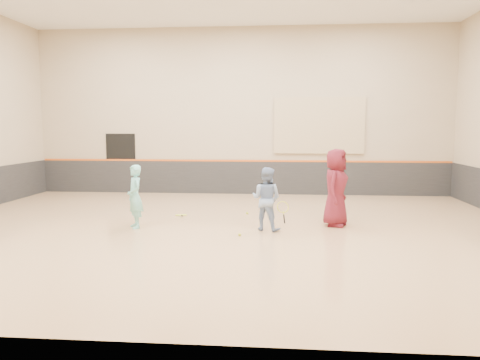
# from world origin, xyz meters

# --- Properties ---
(room) EXTENTS (15.04, 12.04, 6.22)m
(room) POSITION_xyz_m (0.00, 0.00, 0.81)
(room) COLOR tan
(room) RESTS_ON ground
(wainscot_back) EXTENTS (14.90, 0.04, 1.20)m
(wainscot_back) POSITION_xyz_m (0.00, 5.97, 0.60)
(wainscot_back) COLOR #232326
(wainscot_back) RESTS_ON floor
(accent_stripe) EXTENTS (14.90, 0.03, 0.06)m
(accent_stripe) POSITION_xyz_m (0.00, 5.96, 1.22)
(accent_stripe) COLOR #D85914
(accent_stripe) RESTS_ON wall_back
(acoustic_panel) EXTENTS (3.20, 0.08, 2.00)m
(acoustic_panel) POSITION_xyz_m (2.80, 5.95, 2.50)
(acoustic_panel) COLOR tan
(acoustic_panel) RESTS_ON wall_back
(doorway) EXTENTS (1.10, 0.05, 2.20)m
(doorway) POSITION_xyz_m (-4.50, 5.98, 1.10)
(doorway) COLOR black
(doorway) RESTS_ON floor
(girl) EXTENTS (0.61, 0.67, 1.54)m
(girl) POSITION_xyz_m (-2.08, -0.03, 0.77)
(girl) COLOR #7BD6D4
(girl) RESTS_ON floor
(instructor) EXTENTS (0.89, 0.80, 1.51)m
(instructor) POSITION_xyz_m (1.11, -0.01, 0.75)
(instructor) COLOR #829CC9
(instructor) RESTS_ON floor
(young_man) EXTENTS (0.89, 1.09, 1.92)m
(young_man) POSITION_xyz_m (2.81, 0.63, 0.96)
(young_man) COLOR maroon
(young_man) RESTS_ON floor
(held_racket) EXTENTS (0.29, 0.29, 0.60)m
(held_racket) POSITION_xyz_m (1.50, -0.22, 0.60)
(held_racket) COLOR gold
(held_racket) RESTS_ON instructor
(spare_racket) EXTENTS (0.72, 0.72, 0.13)m
(spare_racket) POSITION_xyz_m (-1.31, 1.62, 0.06)
(spare_racket) COLOR #CBE833
(spare_racket) RESTS_ON floor
(ball_under_racket) EXTENTS (0.07, 0.07, 0.07)m
(ball_under_racket) POSITION_xyz_m (0.53, -0.69, 0.03)
(ball_under_racket) COLOR #CBD130
(ball_under_racket) RESTS_ON floor
(ball_in_hand) EXTENTS (0.07, 0.07, 0.07)m
(ball_in_hand) POSITION_xyz_m (3.00, 0.57, 1.18)
(ball_in_hand) COLOR yellow
(ball_in_hand) RESTS_ON young_man
(ball_beside_spare) EXTENTS (0.07, 0.07, 0.07)m
(ball_beside_spare) POSITION_xyz_m (0.51, 1.96, 0.03)
(ball_beside_spare) COLOR #BECE30
(ball_beside_spare) RESTS_ON floor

